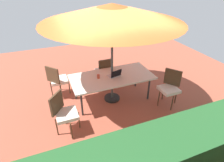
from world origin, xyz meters
The scene contains 10 objects.
ground_plane centered at (0.00, 0.00, -0.01)m, with size 10.00×10.00×0.02m, color #9E4C38.
hedge_row centered at (0.00, 2.65, 0.59)m, with size 6.30×0.76×1.19m, color #235628.
dining_table centered at (0.00, 0.00, 0.70)m, with size 2.21×1.06×0.74m.
patio_umbrella centered at (0.00, 0.00, 2.37)m, with size 3.32×3.32×2.58m.
chair_southeast centered at (1.37, -0.73, 0.55)m, with size 0.59×0.58×0.98m.
chair_northwest centered at (-1.35, 0.76, 0.55)m, with size 0.58×0.58×0.98m.
chair_northeast centered at (1.43, 0.76, 0.55)m, with size 0.59×0.58×0.98m.
chair_south centered at (-0.04, -0.73, 0.55)m, with size 0.46×0.46×0.98m.
laptop centered at (-0.07, 0.03, 0.79)m, with size 0.37×0.31×0.21m.
cup centered at (0.37, -0.04, 0.80)m, with size 0.07×0.07×0.10m, color #CC4C33.
Camera 1 is at (1.62, 4.08, 3.20)m, focal length 30.06 mm.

